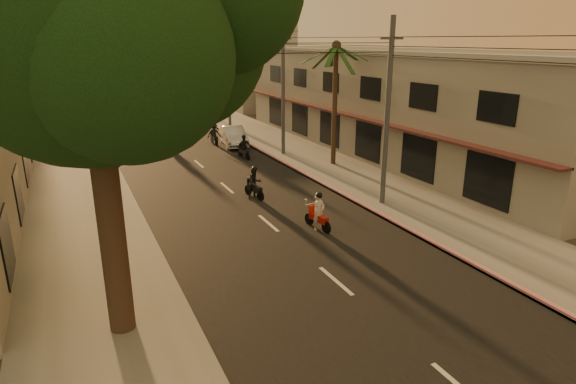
% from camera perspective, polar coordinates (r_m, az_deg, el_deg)
% --- Properties ---
extents(ground, '(160.00, 160.00, 0.00)m').
position_cam_1_polar(ground, '(15.47, 9.53, -13.54)').
color(ground, '#383023').
rests_on(ground, ground).
extents(road, '(10.00, 140.00, 0.02)m').
position_cam_1_polar(road, '(32.70, -10.52, 3.29)').
color(road, black).
rests_on(road, ground).
extents(sidewalk_right, '(5.00, 140.00, 0.12)m').
position_cam_1_polar(sidewalk_right, '(35.23, 1.36, 4.70)').
color(sidewalk_right, slate).
rests_on(sidewalk_right, ground).
extents(sidewalk_left, '(5.00, 140.00, 0.12)m').
position_cam_1_polar(sidewalk_left, '(31.76, -23.70, 1.74)').
color(sidewalk_left, slate).
rests_on(sidewalk_left, ground).
extents(curb_stripe, '(0.20, 60.00, 0.20)m').
position_cam_1_polar(curb_stripe, '(29.85, 1.48, 2.39)').
color(curb_stripe, '#AD121C').
rests_on(curb_stripe, ground).
extents(shophouse_row, '(8.80, 34.20, 7.30)m').
position_cam_1_polar(shophouse_row, '(36.30, 12.18, 10.45)').
color(shophouse_row, gray).
rests_on(shophouse_row, ground).
extents(broadleaf_tree, '(9.60, 8.70, 12.10)m').
position_cam_1_polar(broadleaf_tree, '(12.97, -21.06, 18.88)').
color(broadleaf_tree, black).
rests_on(broadleaf_tree, ground).
extents(palm_tree, '(5.00, 5.00, 8.20)m').
position_cam_1_polar(palm_tree, '(31.07, 5.72, 16.09)').
color(palm_tree, black).
rests_on(palm_tree, ground).
extents(utility_poles, '(1.20, 48.26, 9.00)m').
position_cam_1_polar(utility_poles, '(33.81, -0.60, 15.25)').
color(utility_poles, '#38383A').
rests_on(utility_poles, ground).
extents(filler_right, '(8.00, 14.00, 6.00)m').
position_cam_1_polar(filler_right, '(60.06, -3.76, 12.88)').
color(filler_right, '#AAA499').
rests_on(filler_right, ground).
extents(scooter_red, '(0.79, 1.74, 1.72)m').
position_cam_1_polar(scooter_red, '(20.91, 3.63, -2.50)').
color(scooter_red, black).
rests_on(scooter_red, ground).
extents(scooter_mid_a, '(1.03, 1.75, 1.73)m').
position_cam_1_polar(scooter_mid_a, '(25.05, -3.98, 0.99)').
color(scooter_mid_a, black).
rests_on(scooter_mid_a, ground).
extents(scooter_mid_b, '(1.02, 1.73, 1.70)m').
position_cam_1_polar(scooter_mid_b, '(33.64, -5.25, 5.24)').
color(scooter_mid_b, black).
rests_on(scooter_mid_b, ground).
extents(scooter_far_a, '(1.16, 1.77, 1.81)m').
position_cam_1_polar(scooter_far_a, '(37.96, -14.24, 6.28)').
color(scooter_far_a, black).
rests_on(scooter_far_a, ground).
extents(scooter_far_b, '(1.13, 1.85, 1.82)m').
position_cam_1_polar(scooter_far_b, '(38.53, -8.75, 6.78)').
color(scooter_far_b, black).
rests_on(scooter_far_b, ground).
extents(parked_car, '(2.76, 4.93, 1.49)m').
position_cam_1_polar(parked_car, '(37.91, -6.48, 6.57)').
color(parked_car, '#A8AAB0').
rests_on(parked_car, ground).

